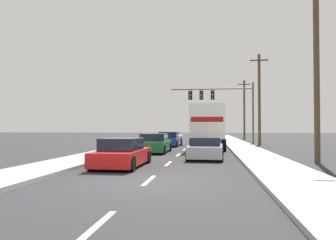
% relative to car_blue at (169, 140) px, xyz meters
% --- Properties ---
extents(ground_plane, '(140.00, 140.00, 0.00)m').
position_rel_car_blue_xyz_m(ground_plane, '(1.76, 5.06, -0.62)').
color(ground_plane, '#2B2B2D').
extents(sidewalk_right, '(2.47, 80.00, 0.14)m').
position_rel_car_blue_xyz_m(sidewalk_right, '(6.54, 0.06, -0.55)').
color(sidewalk_right, '#9E9E99').
rests_on(sidewalk_right, ground_plane).
extents(sidewalk_left, '(2.47, 80.00, 0.14)m').
position_rel_car_blue_xyz_m(sidewalk_left, '(-3.02, 0.06, -0.55)').
color(sidewalk_left, '#9E9E99').
rests_on(sidewalk_left, ground_plane).
extents(lane_markings, '(0.14, 52.00, 0.01)m').
position_rel_car_blue_xyz_m(lane_markings, '(1.76, 0.49, -0.61)').
color(lane_markings, silver).
rests_on(lane_markings, ground_plane).
extents(car_blue, '(2.07, 4.66, 1.34)m').
position_rel_car_blue_xyz_m(car_blue, '(0.00, 0.00, 0.00)').
color(car_blue, '#1E389E').
rests_on(car_blue, ground_plane).
extents(car_green, '(2.03, 4.07, 1.33)m').
position_rel_car_blue_xyz_m(car_green, '(-0.07, -7.95, -0.01)').
color(car_green, '#196B38').
rests_on(car_green, ground_plane).
extents(car_red, '(1.95, 4.27, 1.29)m').
position_rel_car_blue_xyz_m(car_red, '(-0.13, -16.02, -0.03)').
color(car_red, red).
rests_on(car_red, ground_plane).
extents(box_truck, '(2.80, 7.61, 3.43)m').
position_rel_car_blue_xyz_m(box_truck, '(3.66, -4.21, 1.35)').
color(box_truck, white).
rests_on(box_truck, ground_plane).
extents(car_silver, '(2.06, 4.29, 1.20)m').
position_rel_car_blue_xyz_m(car_silver, '(3.55, -11.79, -0.07)').
color(car_silver, '#B7BABF').
rests_on(car_silver, ground_plane).
extents(traffic_signal_mast, '(8.77, 0.69, 6.52)m').
position_rel_car_blue_xyz_m(traffic_signal_mast, '(4.28, 4.63, 4.26)').
color(traffic_signal_mast, '#595B56').
rests_on(traffic_signal_mast, ground_plane).
extents(utility_pole_near, '(1.80, 0.28, 10.07)m').
position_rel_car_blue_xyz_m(utility_pole_near, '(8.99, -13.51, 4.56)').
color(utility_pole_near, brown).
rests_on(utility_pole_near, ground_plane).
extents(utility_pole_mid, '(1.80, 0.28, 9.13)m').
position_rel_car_blue_xyz_m(utility_pole_mid, '(8.71, 3.07, 4.09)').
color(utility_pole_mid, brown).
rests_on(utility_pole_mid, ground_plane).
extents(utility_pole_far, '(1.80, 0.28, 8.75)m').
position_rel_car_blue_xyz_m(utility_pole_far, '(8.85, 18.58, 3.90)').
color(utility_pole_far, brown).
rests_on(utility_pole_far, ground_plane).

